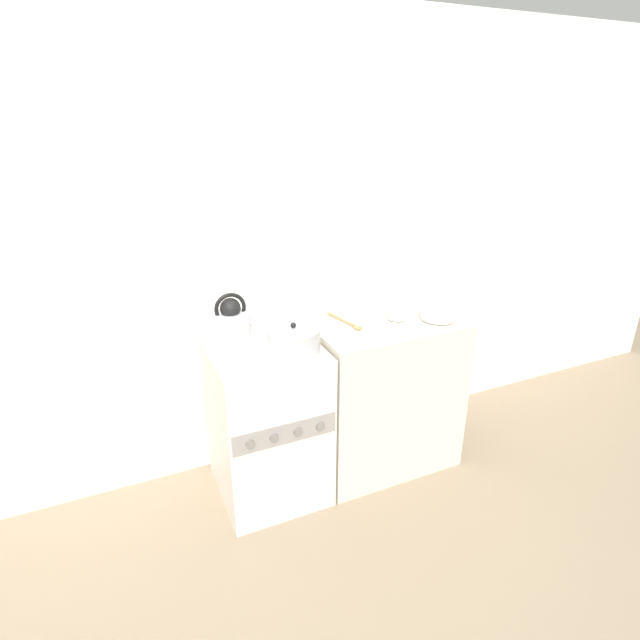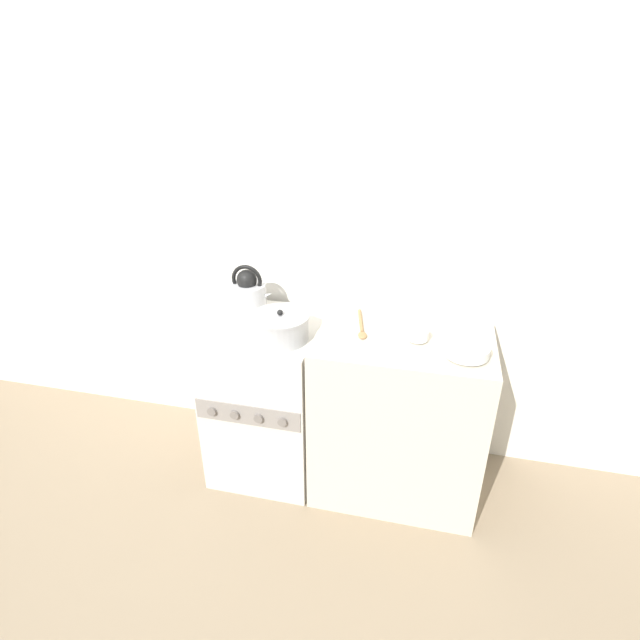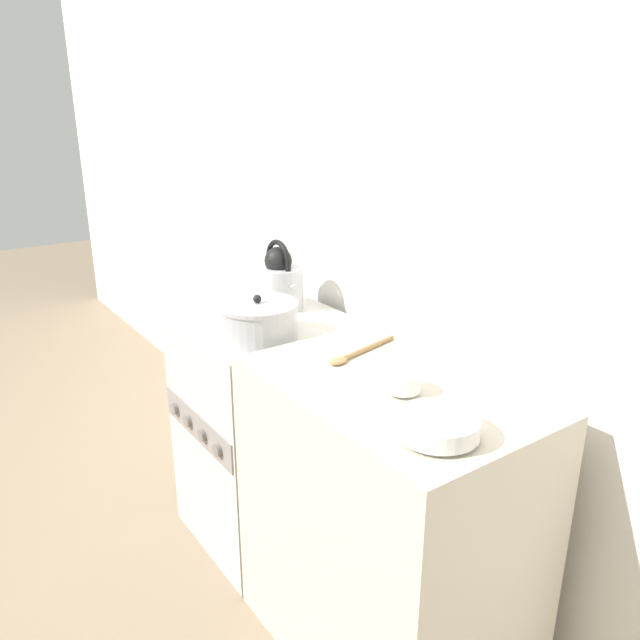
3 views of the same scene
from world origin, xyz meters
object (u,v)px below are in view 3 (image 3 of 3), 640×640
cooking_pot (258,321)px  enamel_bowl (437,426)px  kettle (279,281)px  stove (270,430)px  small_ceramic_bowl (403,382)px

cooking_pot → enamel_bowl: (0.85, -0.02, -0.00)m
kettle → stove: bearing=-46.7°
kettle → small_ceramic_bowl: bearing=-10.5°
enamel_bowl → stove: bearing=172.8°
kettle → small_ceramic_bowl: 0.90m
stove → small_ceramic_bowl: 0.91m
stove → small_ceramic_bowl: bearing=-2.6°
enamel_bowl → kettle: bearing=167.0°
enamel_bowl → small_ceramic_bowl: bearing=157.4°
enamel_bowl → small_ceramic_bowl: size_ratio=2.04×
cooking_pot → small_ceramic_bowl: (0.63, 0.07, 0.00)m
kettle → enamel_bowl: bearing=-13.0°
cooking_pot → stove: bearing=139.9°
cooking_pot → enamel_bowl: size_ratio=1.41×
stove → small_ceramic_bowl: small_ceramic_bowl is taller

